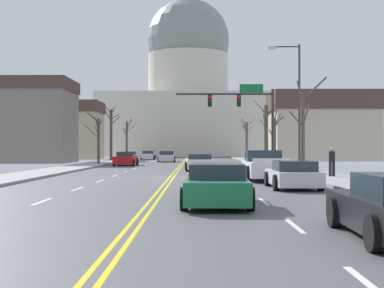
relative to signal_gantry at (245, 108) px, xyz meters
name	(u,v)px	position (x,y,z in m)	size (l,w,h in m)	color
ground	(172,177)	(-5.37, -12.92, -4.85)	(20.00, 180.00, 0.20)	#505055
signal_gantry	(245,108)	(0.00, 0.00, 0.00)	(7.91, 0.41, 6.66)	#28282D
street_lamp_right	(295,97)	(2.57, -8.02, 0.16)	(2.14, 0.24, 8.34)	#333338
capitol_building	(188,94)	(-5.37, 64.45, 7.55)	(34.15, 20.67, 33.62)	beige
sedan_near_00	(199,163)	(-3.72, -3.98, -4.29)	(2.21, 4.53, 1.22)	silver
sedan_near_01	(260,166)	(0.04, -9.77, -4.31)	(2.10, 4.48, 1.18)	silver
pickup_truck_near_02	(264,166)	(-0.40, -15.16, -4.17)	(2.25, 5.72, 1.55)	silver
sedan_near_03	(293,175)	(0.03, -21.12, -4.32)	(1.99, 4.29, 1.16)	silver
sedan_near_04	(217,186)	(-3.40, -27.71, -4.29)	(2.10, 4.52, 1.23)	#1E7247
sedan_oncoming_00	(126,159)	(-10.51, 7.17, -4.26)	(2.06, 4.43, 1.30)	#B71414
sedan_oncoming_01	(167,157)	(-7.36, 19.88, -4.28)	(2.13, 4.51, 1.26)	silver
sedan_oncoming_02	(148,155)	(-10.70, 33.20, -4.31)	(2.02, 4.57, 1.20)	silver
flank_building_00	(34,121)	(-21.76, 15.98, -0.24)	(8.48, 7.98, 9.16)	slate
flank_building_01	(71,130)	(-21.87, 34.05, -0.69)	(8.78, 7.46, 8.25)	tan
flank_building_02	(322,126)	(12.32, 26.22, -0.42)	(13.32, 9.17, 8.76)	#B2A38E
bare_tree_00	(274,139)	(2.83, 3.37, -2.49)	(1.32, 2.34, 4.67)	brown
bare_tree_01	(111,132)	(-14.22, 22.14, -1.34)	(1.68, 2.27, 6.69)	#4C3D2D
bare_tree_02	(247,139)	(3.32, 33.57, -1.95)	(2.29, 1.38, 5.77)	brown
bare_tree_03	(98,137)	(-13.45, 8.77, -2.16)	(1.75, 2.55, 4.96)	#4C3D2D
bare_tree_04	(303,125)	(2.68, -10.01, -1.79)	(2.34, 2.81, 5.87)	brown
bare_tree_05	(127,139)	(-13.50, 31.60, -1.97)	(1.88, 2.49, 5.65)	#4C3D2D
bare_tree_06	(266,133)	(3.23, 11.68, -1.69)	(2.28, 1.70, 6.41)	#4C3D2D
pedestrian_00	(332,160)	(3.39, -14.24, -3.86)	(0.35, 0.34, 1.57)	black
bicycle_parked	(306,168)	(2.61, -11.24, -4.38)	(0.12, 1.77, 0.85)	black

